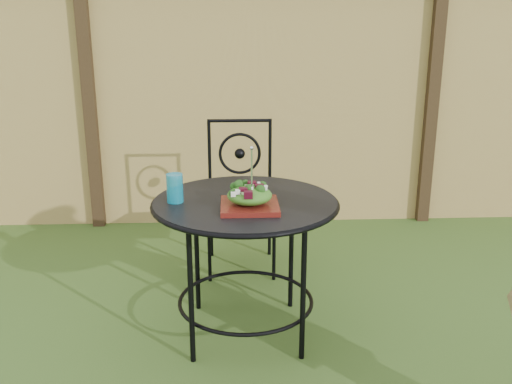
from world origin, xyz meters
TOP-DOWN VIEW (x-y plane):
  - fence at (-0.00, 2.19)m, footprint 8.00×0.12m
  - patio_table at (-0.19, 0.48)m, footprint 0.92×0.92m
  - patio_chair at (-0.19, 1.35)m, footprint 0.46×0.46m
  - salad_plate at (-0.17, 0.36)m, footprint 0.27×0.27m
  - salad at (-0.17, 0.36)m, footprint 0.21×0.21m
  - fork at (-0.16, 0.36)m, footprint 0.01×0.01m
  - drinking_glass at (-0.52, 0.47)m, footprint 0.08×0.08m

SIDE VIEW (x-z plane):
  - patio_chair at x=-0.19m, z-range 0.03..0.98m
  - patio_table at x=-0.19m, z-range 0.22..0.95m
  - salad_plate at x=-0.17m, z-range 0.72..0.75m
  - salad at x=-0.17m, z-range 0.75..0.83m
  - drinking_glass at x=-0.52m, z-range 0.72..0.86m
  - fork at x=-0.16m, z-range 0.83..1.01m
  - fence at x=0.00m, z-range 0.00..1.90m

